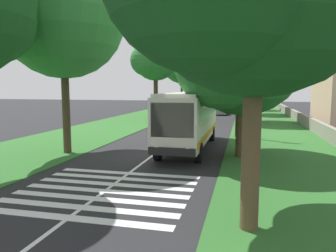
% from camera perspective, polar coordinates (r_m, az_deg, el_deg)
% --- Properties ---
extents(ground, '(160.00, 160.00, 0.00)m').
position_cam_1_polar(ground, '(18.81, -3.28, -5.65)').
color(ground, '#262628').
extents(grass_verge_left, '(120.00, 8.00, 0.04)m').
position_cam_1_polar(grass_verge_left, '(35.49, -9.09, 0.22)').
color(grass_verge_left, '#2D6628').
rests_on(grass_verge_left, ground).
extents(grass_verge_right, '(120.00, 8.00, 0.04)m').
position_cam_1_polar(grass_verge_right, '(32.98, 18.30, -0.55)').
color(grass_verge_right, '#2D6628').
rests_on(grass_verge_right, ground).
extents(centre_line, '(110.00, 0.16, 0.01)m').
position_cam_1_polar(centre_line, '(33.26, 4.09, -0.18)').
color(centre_line, silver).
rests_on(centre_line, ground).
extents(coach_bus, '(11.16, 2.62, 3.73)m').
position_cam_1_polar(coach_bus, '(21.37, 3.93, 1.68)').
color(coach_bus, silver).
rests_on(coach_bus, ground).
extents(zebra_crossing, '(5.85, 6.80, 0.01)m').
position_cam_1_polar(zebra_crossing, '(13.19, -11.13, -11.23)').
color(zebra_crossing, silver).
rests_on(zebra_crossing, ground).
extents(trailing_car_0, '(4.30, 1.78, 1.43)m').
position_cam_1_polar(trailing_car_0, '(41.40, 3.38, 2.13)').
color(trailing_car_0, gold).
rests_on(trailing_car_0, ground).
extents(trailing_car_1, '(4.30, 1.78, 1.43)m').
position_cam_1_polar(trailing_car_1, '(49.00, 9.40, 2.78)').
color(trailing_car_1, gray).
rests_on(trailing_car_1, ground).
extents(trailing_minibus_0, '(6.00, 2.14, 2.53)m').
position_cam_1_polar(trailing_minibus_0, '(56.66, 9.60, 4.20)').
color(trailing_minibus_0, '#CC4C33').
rests_on(trailing_minibus_0, ground).
extents(roadside_tree_left_0, '(7.30, 6.02, 10.92)m').
position_cam_1_polar(roadside_tree_left_0, '(43.07, -2.38, 11.76)').
color(roadside_tree_left_0, '#3D2D1E').
rests_on(roadside_tree_left_0, grass_verge_left).
extents(roadside_tree_left_1, '(6.90, 6.06, 10.92)m').
position_cam_1_polar(roadside_tree_left_1, '(71.46, 4.01, 9.80)').
color(roadside_tree_left_1, '#3D2D1E').
rests_on(roadside_tree_left_1, grass_verge_left).
extents(roadside_tree_left_3, '(8.40, 7.47, 12.01)m').
position_cam_1_polar(roadside_tree_left_3, '(21.22, -18.47, 17.61)').
color(roadside_tree_left_3, '#4C3826').
rests_on(roadside_tree_left_3, grass_verge_left).
extents(roadside_tree_left_4, '(8.87, 7.30, 12.06)m').
position_cam_1_polar(roadside_tree_left_4, '(61.04, 2.39, 10.76)').
color(roadside_tree_left_4, '#4C3826').
rests_on(roadside_tree_left_4, grass_verge_left).
extents(roadside_tree_right_0, '(6.77, 5.78, 8.65)m').
position_cam_1_polar(roadside_tree_right_0, '(60.35, 13.25, 8.17)').
color(roadside_tree_right_0, brown).
rests_on(roadside_tree_right_0, grass_verge_right).
extents(roadside_tree_right_1, '(8.97, 7.18, 9.51)m').
position_cam_1_polar(roadside_tree_right_1, '(19.20, 12.43, 11.77)').
color(roadside_tree_right_1, brown).
rests_on(roadside_tree_right_1, grass_verge_right).
extents(roadside_tree_right_2, '(8.71, 7.11, 10.30)m').
position_cam_1_polar(roadside_tree_right_2, '(38.54, 14.61, 10.36)').
color(roadside_tree_right_2, '#4C3826').
rests_on(roadside_tree_right_2, grass_verge_right).
extents(roadside_tree_right_4, '(7.58, 6.38, 11.35)m').
position_cam_1_polar(roadside_tree_right_4, '(51.12, 13.85, 11.10)').
color(roadside_tree_right_4, brown).
rests_on(roadside_tree_right_4, grass_verge_right).
extents(utility_pole, '(0.24, 1.40, 8.07)m').
position_cam_1_polar(utility_pole, '(26.76, 12.22, 7.02)').
color(utility_pole, '#473828').
rests_on(utility_pole, grass_verge_right).
extents(roadside_wall, '(70.00, 0.40, 1.13)m').
position_cam_1_polar(roadside_wall, '(38.28, 22.76, 1.13)').
color(roadside_wall, gray).
rests_on(roadside_wall, grass_verge_right).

